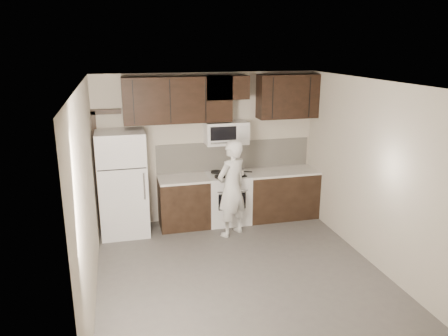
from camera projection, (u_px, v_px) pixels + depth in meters
name	position (u px, v px, depth m)	size (l,w,h in m)	color
floor	(241.00, 275.00, 6.23)	(4.50, 4.50, 0.00)	#575351
back_wall	(208.00, 148.00, 7.96)	(4.00, 4.00, 0.00)	beige
ceiling	(244.00, 83.00, 5.49)	(4.50, 4.50, 0.00)	white
counter_run	(244.00, 197.00, 8.06)	(2.95, 0.64, 0.91)	black
stove	(228.00, 198.00, 7.98)	(0.76, 0.66, 0.94)	silver
backsplash	(234.00, 155.00, 8.11)	(2.90, 0.02, 0.54)	beige
upper_cabinets	(221.00, 97.00, 7.59)	(3.48, 0.35, 0.78)	black
microwave	(226.00, 133.00, 7.77)	(0.76, 0.42, 0.40)	silver
refrigerator	(123.00, 183.00, 7.39)	(0.80, 0.76, 1.80)	silver
door_trim	(99.00, 160.00, 7.50)	(0.50, 0.08, 2.12)	black
saucepan	(240.00, 172.00, 7.74)	(0.29, 0.19, 0.17)	silver
baking_tray	(235.00, 176.00, 7.76)	(0.35, 0.27, 0.02)	black
pizza	(235.00, 175.00, 7.75)	(0.24, 0.24, 0.02)	beige
person	(232.00, 188.00, 7.33)	(0.61, 0.40, 1.67)	white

